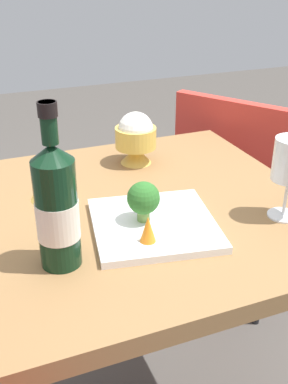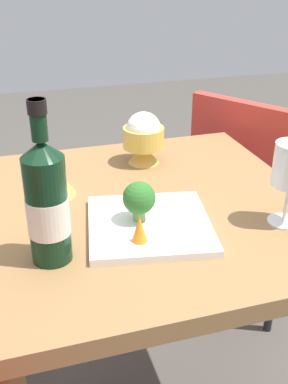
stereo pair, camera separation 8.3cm
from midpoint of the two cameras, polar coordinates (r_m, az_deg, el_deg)
dining_table at (r=1.13m, az=-2.12°, el=-6.31°), size 0.77×0.77×0.76m
chair_near_window at (r=1.73m, az=9.58°, el=1.25°), size 0.55×0.55×0.85m
wine_bottle at (r=0.84m, az=-13.38°, el=-1.77°), size 0.08×0.08×0.30m
rice_bowl at (r=1.26m, az=-2.91°, el=6.66°), size 0.11×0.11×0.14m
rice_bowl_lid at (r=1.11m, az=-13.36°, el=0.94°), size 0.10×0.10×0.09m
serving_plate at (r=0.98m, az=-1.23°, el=-4.01°), size 0.29×0.29×0.02m
broccoli_floret at (r=0.95m, az=-2.56°, el=-0.89°), size 0.07×0.07×0.09m
carrot_garnish_left at (r=0.89m, az=-2.18°, el=-4.57°), size 0.03×0.03×0.05m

